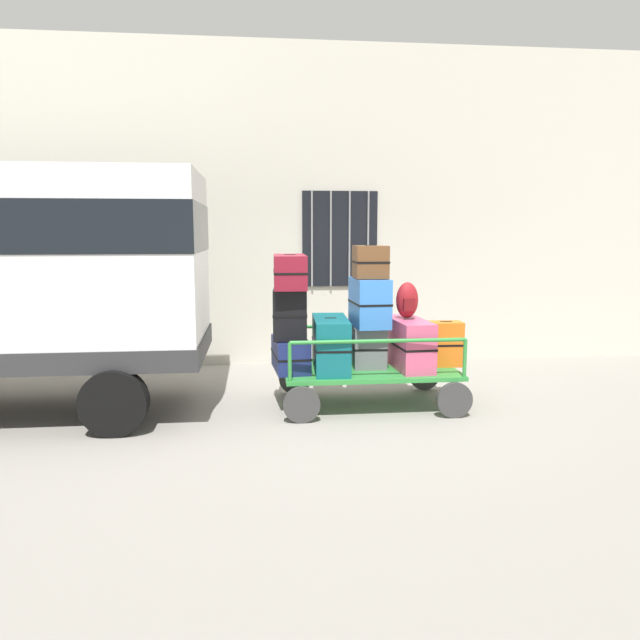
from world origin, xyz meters
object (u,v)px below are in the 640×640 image
at_px(suitcase_left_middle, 290,313).
at_px(suitcase_midleft_bottom, 331,344).
at_px(backpack, 407,300).
at_px(suitcase_center_middle, 370,303).
at_px(suitcase_right_bottom, 445,344).
at_px(suitcase_left_top, 290,271).
at_px(suitcase_midright_bottom, 408,343).
at_px(suitcase_left_bottom, 290,354).
at_px(luggage_cart, 369,374).
at_px(suitcase_center_bottom, 369,347).
at_px(suitcase_center_top, 370,262).

bearing_deg(suitcase_left_middle, suitcase_midleft_bottom, -7.25).
bearing_deg(backpack, suitcase_midleft_bottom, -175.16).
distance_m(suitcase_center_middle, backpack, 0.47).
bearing_deg(suitcase_right_bottom, backpack, 178.95).
xyz_separation_m(suitcase_left_top, suitcase_midright_bottom, (1.44, -0.05, -0.88)).
bearing_deg(suitcase_left_middle, suitcase_left_bottom, -90.00).
xyz_separation_m(luggage_cart, suitcase_midright_bottom, (0.48, -0.01, 0.38)).
bearing_deg(suitcase_center_bottom, suitcase_midright_bottom, -5.02).
xyz_separation_m(suitcase_left_middle, suitcase_midright_bottom, (1.44, -0.03, -0.39)).
relative_size(luggage_cart, suitcase_left_bottom, 2.72).
bearing_deg(suitcase_right_bottom, suitcase_left_top, 179.84).
relative_size(suitcase_left_middle, suitcase_center_top, 1.48).
xyz_separation_m(suitcase_center_bottom, backpack, (0.47, 0.01, 0.57)).
height_order(suitcase_midright_bottom, backpack, backpack).
distance_m(suitcase_left_middle, suitcase_center_bottom, 1.05).
bearing_deg(suitcase_right_bottom, suitcase_midright_bottom, -174.98).
bearing_deg(suitcase_center_middle, suitcase_center_top, -90.00).
relative_size(suitcase_center_middle, suitcase_center_top, 1.55).
bearing_deg(suitcase_midleft_bottom, suitcase_left_bottom, 175.54).
relative_size(suitcase_left_bottom, suitcase_left_middle, 1.23).
height_order(luggage_cart, backpack, backpack).
distance_m(suitcase_midleft_bottom, suitcase_right_bottom, 1.44).
bearing_deg(suitcase_center_top, suitcase_center_bottom, 90.00).
distance_m(suitcase_left_middle, suitcase_center_top, 1.14).
bearing_deg(suitcase_left_top, suitcase_center_middle, -1.01).
bearing_deg(suitcase_left_bottom, suitcase_right_bottom, 1.01).
xyz_separation_m(suitcase_left_bottom, suitcase_midleft_bottom, (0.48, -0.04, 0.12)).
height_order(suitcase_midleft_bottom, suitcase_center_middle, suitcase_center_middle).
bearing_deg(suitcase_midright_bottom, suitcase_left_bottom, 179.67).
xyz_separation_m(suitcase_right_bottom, backpack, (-0.49, 0.01, 0.54)).
bearing_deg(suitcase_midleft_bottom, suitcase_center_middle, 7.09).
height_order(suitcase_center_bottom, suitcase_right_bottom, suitcase_right_bottom).
height_order(suitcase_midleft_bottom, suitcase_midright_bottom, suitcase_midleft_bottom).
distance_m(suitcase_center_top, backpack, 0.67).
bearing_deg(suitcase_center_bottom, suitcase_midleft_bottom, -171.55).
xyz_separation_m(suitcase_center_middle, suitcase_center_top, (0.00, -0.02, 0.49)).
distance_m(suitcase_left_middle, suitcase_midright_bottom, 1.49).
height_order(luggage_cart, suitcase_left_top, suitcase_left_top).
relative_size(suitcase_midleft_bottom, backpack, 2.32).
height_order(suitcase_left_middle, backpack, backpack).
height_order(luggage_cart, suitcase_right_bottom, suitcase_right_bottom).
relative_size(suitcase_center_bottom, suitcase_center_top, 1.17).
relative_size(suitcase_left_top, suitcase_midleft_bottom, 0.91).
bearing_deg(suitcase_midright_bottom, suitcase_center_top, 178.31).
height_order(luggage_cart, suitcase_center_middle, suitcase_center_middle).
relative_size(suitcase_left_middle, suitcase_midright_bottom, 0.64).
height_order(suitcase_left_top, suitcase_right_bottom, suitcase_left_top).
xyz_separation_m(luggage_cart, suitcase_center_top, (-0.00, 0.01, 1.37)).
xyz_separation_m(suitcase_midleft_bottom, suitcase_midright_bottom, (0.96, 0.03, -0.02)).
bearing_deg(suitcase_center_middle, suitcase_midleft_bottom, -172.91).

